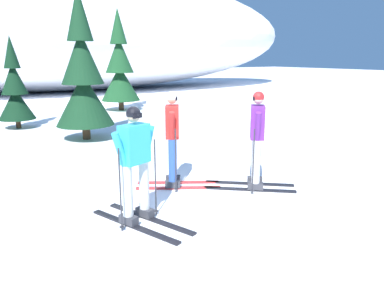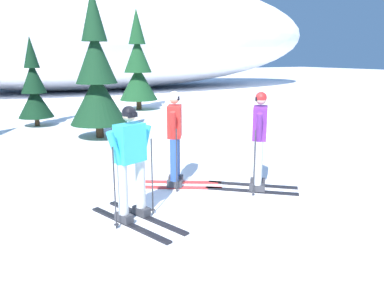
% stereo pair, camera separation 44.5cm
% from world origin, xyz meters
% --- Properties ---
extents(ground_plane, '(120.00, 120.00, 0.00)m').
position_xyz_m(ground_plane, '(0.00, 0.00, 0.00)').
color(ground_plane, white).
extents(skier_red_jacket, '(1.57, 1.14, 1.79)m').
position_xyz_m(skier_red_jacket, '(-0.01, 0.35, 0.94)').
color(skier_red_jacket, red).
rests_on(skier_red_jacket, ground).
extents(skier_purple_jacket, '(1.57, 1.40, 1.80)m').
position_xyz_m(skier_purple_jacket, '(1.24, -0.52, 0.95)').
color(skier_purple_jacket, black).
rests_on(skier_purple_jacket, ground).
extents(skier_cyan_jacket, '(1.01, 1.76, 1.73)m').
position_xyz_m(skier_cyan_jacket, '(-1.23, -0.73, 0.90)').
color(skier_cyan_jacket, black).
rests_on(skier_cyan_jacket, ground).
extents(pine_tree_center, '(1.19, 1.19, 3.08)m').
position_xyz_m(pine_tree_center, '(-1.69, 8.29, 1.29)').
color(pine_tree_center, '#47301E').
rests_on(pine_tree_center, ground).
extents(pine_tree_center_right, '(1.67, 1.67, 4.31)m').
position_xyz_m(pine_tree_center_right, '(-0.21, 5.32, 1.80)').
color(pine_tree_center_right, '#47301E').
rests_on(pine_tree_center_right, ground).
extents(pine_tree_far_right, '(1.73, 1.73, 4.47)m').
position_xyz_m(pine_tree_far_right, '(2.93, 10.58, 1.87)').
color(pine_tree_far_right, '#47301E').
rests_on(pine_tree_far_right, ground).
extents(snow_ridge_background, '(36.69, 14.42, 8.26)m').
position_xyz_m(snow_ridge_background, '(3.79, 22.16, 4.13)').
color(snow_ridge_background, white).
rests_on(snow_ridge_background, ground).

